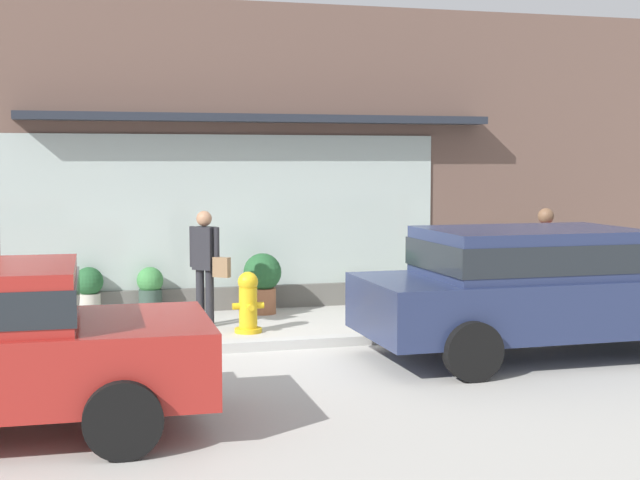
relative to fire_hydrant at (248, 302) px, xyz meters
name	(u,v)px	position (x,y,z in m)	size (l,w,h in m)	color
ground_plane	(310,344)	(0.62, -0.97, -0.42)	(60.00, 60.00, 0.00)	#B2AFA8
curb_strip	(314,342)	(0.62, -1.17, -0.36)	(14.00, 0.24, 0.12)	#B2B2AD
storefront	(258,160)	(0.61, 2.21, 1.94)	(14.00, 0.81, 4.80)	brown
fire_hydrant	(248,302)	(0.00, 0.00, 0.00)	(0.43, 0.40, 0.83)	gold
pedestrian_with_handbag	(206,260)	(-0.48, 0.61, 0.53)	(0.52, 0.49, 1.64)	#232328
pedestrian_passerby	(545,258)	(4.07, -0.76, 0.57)	(0.32, 0.41, 1.68)	#9E9384
parked_car_navy	(539,284)	(3.04, -2.46, 0.47)	(4.45, 2.06, 1.54)	navy
potted_plant_trailing_edge	(536,278)	(5.17, 1.50, -0.04)	(0.47, 0.47, 0.74)	#4C4C51
potted_plant_corner_tall	(262,279)	(0.52, 1.48, 0.11)	(0.58, 0.58, 0.93)	#9E6042
potted_plant_doorstep	(365,293)	(2.15, 1.42, -0.16)	(0.30, 0.30, 0.49)	#33473D
potted_plant_window_left	(436,275)	(3.49, 1.75, 0.04)	(0.39, 0.39, 0.97)	#4C4C51
potted_plant_window_right	(89,289)	(-2.05, 1.86, 0.00)	(0.43, 0.43, 0.75)	#B7B2A3
potted_plant_near_hydrant	(150,289)	(-1.15, 1.80, -0.02)	(0.40, 0.40, 0.73)	#33473D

